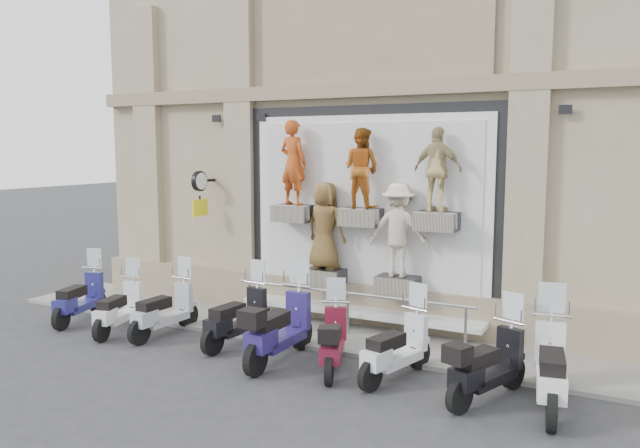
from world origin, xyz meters
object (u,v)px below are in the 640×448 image
Objects in this scene: scooter_d at (237,305)px; scooter_i at (552,351)px; clock_sign_bracket at (200,188)px; scooter_c at (164,299)px; guard_rail at (348,315)px; scooter_g at (396,335)px; scooter_e at (280,314)px; scooter_a at (79,287)px; scooter_h at (489,350)px; scooter_f at (333,328)px; scooter_b at (119,298)px.

scooter_d is 5.61m from scooter_i.
clock_sign_bracket reaches higher than scooter_c.
guard_rail is 2.16m from scooter_d.
scooter_c reaches higher than scooter_g.
scooter_g is at bearing 4.04° from scooter_e.
clock_sign_bracket is 0.55× the size of scooter_c.
scooter_g is (7.19, -0.07, -0.00)m from scooter_a.
scooter_c is at bearing 169.84° from scooter_i.
scooter_h is (3.57, -0.02, -0.09)m from scooter_e.
guard_rail is at bearing 170.95° from scooter_h.
scooter_g is (1.08, 0.09, 0.01)m from scooter_f.
scooter_f is at bearing -159.88° from scooter_g.
scooter_f is at bearing -16.28° from scooter_a.
clock_sign_bracket is 5.35m from scooter_f.
clock_sign_bracket reaches higher than guard_rail.
scooter_g is 0.97× the size of scooter_h.
scooter_b is (-0.34, -2.22, -2.09)m from clock_sign_bracket.
guard_rail is at bearing 8.86° from scooter_b.
scooter_i is at bearing -15.44° from scooter_a.
scooter_d is at bearing -169.76° from scooter_g.
scooter_e is 2.09m from scooter_g.
guard_rail is 2.69× the size of scooter_h.
scooter_d is (3.92, 0.21, 0.03)m from scooter_a.
scooter_e is 1.16× the size of scooter_g.
scooter_h is at bearing -13.93° from scooter_b.
clock_sign_bracket is at bearing 147.01° from scooter_e.
clock_sign_bracket is 3.34m from scooter_a.
scooter_e reaches higher than scooter_d.
scooter_a is 1.04× the size of scooter_b.
scooter_e is (3.77, -0.01, 0.14)m from scooter_b.
guard_rail is at bearing 45.13° from scooter_d.
guard_rail is 2.82× the size of scooter_f.
scooter_h is at bearing -17.93° from clock_sign_bracket.
scooter_b is 0.85× the size of scooter_i.
scooter_b is 2.62m from scooter_d.
scooter_i reaches higher than scooter_f.
scooter_b is 3.77m from scooter_e.
scooter_c is at bearing 175.06° from scooter_e.
scooter_e is 1.12× the size of scooter_h.
scooter_h is (7.34, -0.04, 0.05)m from scooter_b.
scooter_g reaches higher than guard_rail.
scooter_a is 3.93m from scooter_d.
scooter_a is 6.11m from scooter_f.
scooter_g is 2.34m from scooter_i.
scooter_e is 1.01m from scooter_f.
scooter_d reaches higher than scooter_c.
scooter_c is at bearing 0.18° from scooter_b.
scooter_a is 0.97× the size of scooter_h.
scooter_d is 4.77m from scooter_h.
scooter_c is (2.30, 0.04, 0.01)m from scooter_a.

